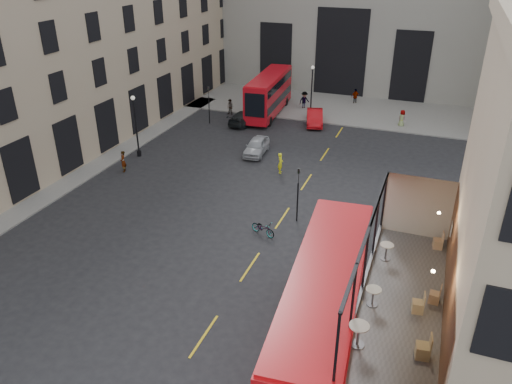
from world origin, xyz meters
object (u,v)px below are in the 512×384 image
(cafe_chair_c, at_px, (435,297))
(cafe_table_near, at_px, (359,332))
(pedestrian_e, at_px, (123,161))
(cafe_table_far, at_px, (386,249))
(cafe_chair_a, at_px, (423,350))
(pedestrian_c, at_px, (355,97))
(bus_near, at_px, (324,312))
(traffic_light_far, at_px, (209,100))
(pedestrian_a, at_px, (230,107))
(cafe_table_mid, at_px, (373,294))
(bus_far, at_px, (269,92))
(pedestrian_b, at_px, (304,100))
(car_c, at_px, (245,118))
(cafe_chair_d, at_px, (438,243))
(bicycle, at_px, (263,228))
(cafe_chair_b, at_px, (418,306))
(car_b, at_px, (315,117))
(cyclist, at_px, (280,163))
(pedestrian_d, at_px, (402,118))
(car_a, at_px, (256,146))
(street_lamp_a, at_px, (136,130))
(street_lamp_b, at_px, (311,94))
(traffic_light_near, at_px, (298,188))

(cafe_chair_c, bearing_deg, cafe_table_near, -125.35)
(pedestrian_e, bearing_deg, cafe_table_far, 36.05)
(cafe_chair_a, bearing_deg, pedestrian_c, 102.92)
(bus_near, relative_size, pedestrian_c, 7.09)
(traffic_light_far, height_order, pedestrian_a, traffic_light_far)
(pedestrian_a, height_order, cafe_chair_a, cafe_chair_a)
(bus_near, relative_size, cafe_table_mid, 17.32)
(bus_far, xyz_separation_m, pedestrian_b, (3.07, 3.07, -1.40))
(car_c, height_order, cafe_chair_d, cafe_chair_d)
(traffic_light_far, distance_m, pedestrian_e, 13.41)
(bicycle, xyz_separation_m, cafe_chair_b, (9.61, -10.07, 4.38))
(car_b, bearing_deg, cyclist, -103.52)
(pedestrian_c, height_order, cafe_chair_b, cafe_chair_b)
(pedestrian_d, relative_size, cafe_table_far, 2.39)
(cafe_chair_a, relative_size, cafe_chair_d, 1.13)
(car_a, xyz_separation_m, cafe_chair_c, (15.29, -21.80, 4.14))
(traffic_light_far, xyz_separation_m, bicycle, (12.49, -18.43, -1.95))
(cafe_chair_b, bearing_deg, bus_far, 117.50)
(pedestrian_a, bearing_deg, pedestrian_b, 41.18)
(pedestrian_b, bearing_deg, pedestrian_c, -10.93)
(car_a, relative_size, cafe_table_near, 4.80)
(bicycle, bearing_deg, street_lamp_a, 79.77)
(cyclist, relative_size, cafe_table_near, 2.00)
(street_lamp_b, xyz_separation_m, cafe_chair_b, (13.10, -34.50, 2.45))
(cafe_chair_a, xyz_separation_m, cafe_chair_b, (-0.33, 2.24, -0.03))
(pedestrian_a, distance_m, pedestrian_d, 17.75)
(pedestrian_a, height_order, pedestrian_b, pedestrian_b)
(cyclist, relative_size, cafe_chair_b, 2.06)
(cafe_table_near, height_order, cafe_table_mid, cafe_table_near)
(bus_near, distance_m, cafe_chair_d, 5.90)
(cyclist, xyz_separation_m, cafe_chair_b, (11.55, -19.48, 4.01))
(pedestrian_e, bearing_deg, pedestrian_a, 147.69)
(bus_far, bearing_deg, cafe_table_near, -66.42)
(traffic_light_near, xyz_separation_m, car_a, (-6.65, 10.06, -1.73))
(car_a, bearing_deg, traffic_light_far, 136.42)
(street_lamp_b, xyz_separation_m, pedestrian_c, (3.62, 6.00, -1.52))
(street_lamp_b, distance_m, car_b, 3.21)
(car_b, bearing_deg, street_lamp_a, -147.52)
(pedestrian_b, relative_size, cafe_table_far, 2.73)
(car_a, bearing_deg, cafe_chair_a, -63.34)
(traffic_light_near, bearing_deg, street_lamp_b, 102.80)
(cafe_table_near, relative_size, cafe_chair_d, 1.06)
(street_lamp_a, distance_m, pedestrian_e, 3.65)
(pedestrian_b, height_order, cafe_table_mid, cafe_table_mid)
(car_c, bearing_deg, traffic_light_far, 26.68)
(pedestrian_e, distance_m, cafe_table_near, 28.33)
(bicycle, relative_size, cafe_chair_c, 2.34)
(pedestrian_e, xyz_separation_m, cafe_table_far, (21.89, -12.24, 4.20))
(car_b, xyz_separation_m, pedestrian_d, (8.34, 2.40, 0.12))
(cafe_chair_a, bearing_deg, car_a, 121.29)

